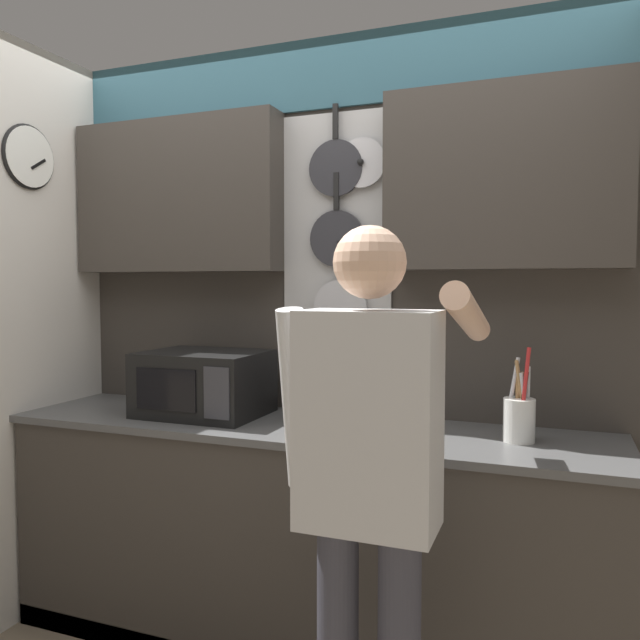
# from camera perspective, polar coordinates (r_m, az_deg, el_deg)

# --- Properties ---
(base_cabinet_counter) EXTENTS (2.45, 0.59, 0.92)m
(base_cabinet_counter) POSITION_cam_1_polar(r_m,az_deg,el_deg) (2.68, -1.87, -19.23)
(base_cabinet_counter) COLOR #38332D
(base_cabinet_counter) RESTS_ON ground_plane
(back_wall_unit) EXTENTS (3.02, 0.20, 2.54)m
(back_wall_unit) POSITION_cam_1_polar(r_m,az_deg,el_deg) (2.72, 0.17, 4.77)
(back_wall_unit) COLOR #38332D
(back_wall_unit) RESTS_ON ground_plane
(microwave) EXTENTS (0.51, 0.40, 0.27)m
(microwave) POSITION_cam_1_polar(r_m,az_deg,el_deg) (2.74, -10.55, -5.69)
(microwave) COLOR black
(microwave) RESTS_ON base_cabinet_counter
(knife_block) EXTENTS (0.12, 0.16, 0.26)m
(knife_block) POSITION_cam_1_polar(r_m,az_deg,el_deg) (2.52, -0.61, -7.41)
(knife_block) COLOR brown
(knife_block) RESTS_ON base_cabinet_counter
(utensil_crock) EXTENTS (0.11, 0.11, 0.34)m
(utensil_crock) POSITION_cam_1_polar(r_m,az_deg,el_deg) (2.35, 17.77, -8.36)
(utensil_crock) COLOR white
(utensil_crock) RESTS_ON base_cabinet_counter
(person) EXTENTS (0.54, 0.64, 1.64)m
(person) POSITION_cam_1_polar(r_m,az_deg,el_deg) (1.79, 4.57, -13.12)
(person) COLOR #383842
(person) RESTS_ON ground_plane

